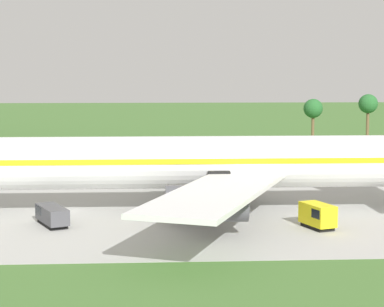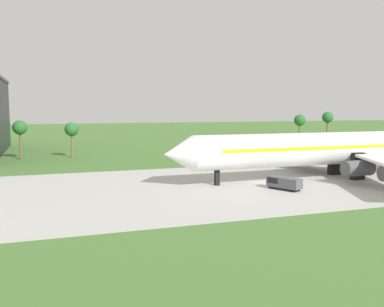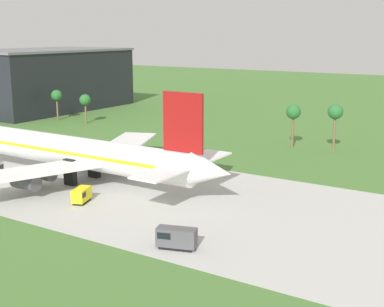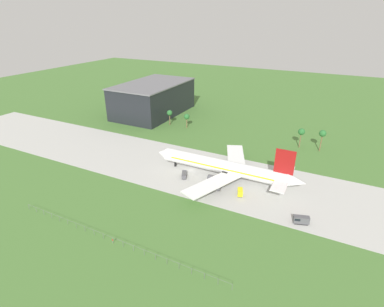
{
  "view_description": "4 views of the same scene",
  "coord_description": "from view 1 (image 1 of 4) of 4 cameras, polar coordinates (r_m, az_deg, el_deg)",
  "views": [
    {
      "loc": [
        10.37,
        -78.38,
        15.59
      ],
      "look_at": [
        14.87,
        -0.08,
        6.59
      ],
      "focal_mm": 65.0,
      "sensor_mm": 36.0,
      "label": 1
    },
    {
      "loc": [
        -36.15,
        -65.98,
        13.07
      ],
      "look_at": [
        -13.11,
        -0.08,
        5.59
      ],
      "focal_mm": 40.0,
      "sensor_mm": 36.0,
      "label": 2
    },
    {
      "loc": [
        89.36,
        -73.25,
        28.3
      ],
      "look_at": [
        42.85,
        -0.08,
        8.56
      ],
      "focal_mm": 50.0,
      "sensor_mm": 36.0,
      "label": 3
    },
    {
      "loc": [
        56.1,
        -110.03,
        66.0
      ],
      "look_at": [
        -2.3,
        5.0,
        6.0
      ],
      "focal_mm": 28.0,
      "sensor_mm": 36.0,
      "label": 4
    }
  ],
  "objects": [
    {
      "name": "ground_plane",
      "position": [
        80.59,
        -10.66,
        -4.72
      ],
      "size": [
        600.0,
        600.0,
        0.0
      ],
      "primitive_type": "plane",
      "color": "#477233"
    },
    {
      "name": "taxiway_strip",
      "position": [
        80.59,
        -10.66,
        -4.71
      ],
      "size": [
        320.0,
        44.0,
        0.02
      ],
      "color": "#B2B2AD",
      "rests_on": "ground_plane"
    },
    {
      "name": "jet_airliner",
      "position": [
        79.19,
        1.23,
        -0.76
      ],
      "size": [
        68.16,
        55.92,
        18.68
      ],
      "color": "white",
      "rests_on": "ground_plane"
    },
    {
      "name": "baggage_tug",
      "position": [
        71.56,
        10.33,
        -5.03
      ],
      "size": [
        3.3,
        4.58,
        2.54
      ],
      "color": "black",
      "rests_on": "ground_plane"
    },
    {
      "name": "fuel_truck",
      "position": [
        73.51,
        -11.45,
        -4.95
      ],
      "size": [
        4.19,
        5.94,
        2.01
      ],
      "color": "black",
      "rests_on": "ground_plane"
    },
    {
      "name": "palm_tree_row",
      "position": [
        128.85,
        -5.48,
        3.34
      ],
      "size": [
        96.16,
        3.6,
        11.83
      ],
      "color": "brown",
      "rests_on": "ground_plane"
    }
  ]
}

